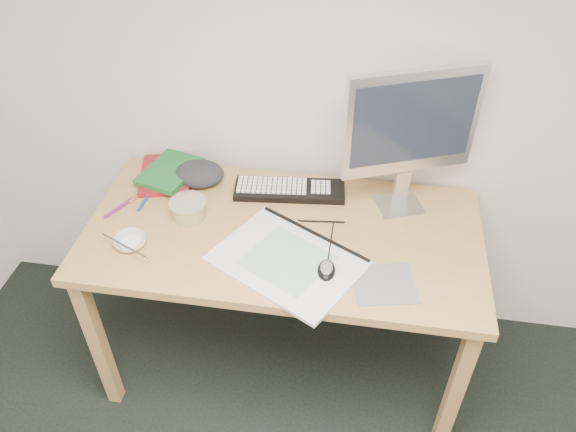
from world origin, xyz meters
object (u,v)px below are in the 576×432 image
Objects in this scene: sketchpad at (287,261)px; rice_bowl at (130,242)px; monitor at (411,127)px; desk at (283,248)px; keyboard at (290,190)px.

sketchpad is 0.54m from rice_bowl.
monitor reaches higher than sketchpad.
desk is 0.53m from rice_bowl.
keyboard is at bearing 37.43° from rice_bowl.
monitor is (0.36, 0.36, 0.33)m from sketchpad.
monitor is at bearing 27.15° from desk.
keyboard is (-0.05, 0.37, 0.01)m from sketchpad.
sketchpad is at bearing -157.32° from monitor.
desk is 0.62m from monitor.
rice_bowl is (-0.50, -0.16, 0.10)m from desk.
rice_bowl reaches higher than keyboard.
keyboard is at bearing 126.35° from sketchpad.
keyboard reaches higher than sketchpad.
rice_bowl is at bearing -150.94° from sketchpad.
monitor is at bearing 21.89° from rice_bowl.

